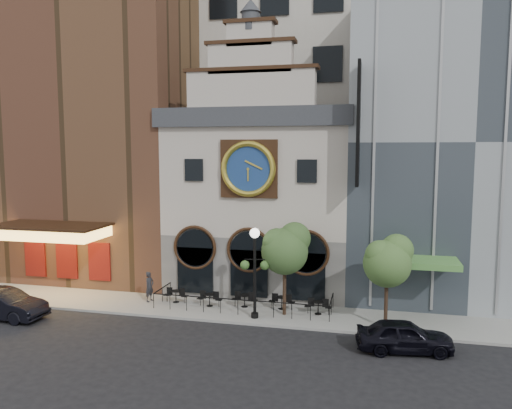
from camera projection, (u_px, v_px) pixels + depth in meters
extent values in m
plane|color=black|center=(232.00, 324.00, 27.93)|extent=(120.00, 120.00, 0.00)
cube|color=gray|center=(244.00, 309.00, 30.34)|extent=(44.00, 5.00, 0.15)
cube|color=#605E5B|center=(263.00, 257.00, 35.43)|extent=(12.00, 8.00, 4.00)
cube|color=#BAB0A3|center=(263.00, 179.00, 34.82)|extent=(12.00, 8.00, 7.00)
cube|color=#2D3035|center=(263.00, 120.00, 34.37)|extent=(12.60, 8.60, 1.20)
cube|color=black|center=(249.00, 169.00, 30.78)|extent=(3.60, 0.25, 3.60)
cylinder|color=navy|center=(248.00, 169.00, 30.64)|extent=(3.10, 0.12, 3.10)
torus|color=gold|center=(248.00, 169.00, 30.56)|extent=(3.46, 0.36, 3.46)
cylinder|color=#2D3035|center=(251.00, 22.00, 30.25)|extent=(1.10, 1.10, 1.10)
cone|color=#2D3035|center=(251.00, 6.00, 30.15)|extent=(1.30, 1.30, 0.80)
cube|color=brown|center=(107.00, 112.00, 39.16)|extent=(14.00, 12.00, 25.00)
cube|color=#FFBF59|center=(51.00, 232.00, 32.63)|extent=(7.00, 3.40, 0.70)
cube|color=black|center=(50.00, 225.00, 32.58)|extent=(7.40, 3.80, 0.15)
cube|color=#65120D|center=(67.00, 260.00, 34.47)|extent=(5.60, 0.15, 2.60)
cube|color=gray|center=(458.00, 143.00, 33.53)|extent=(14.00, 12.00, 20.00)
cube|color=#589945|center=(417.00, 262.00, 27.99)|extent=(4.50, 2.40, 0.35)
cube|color=black|center=(358.00, 124.00, 28.10)|extent=(0.18, 1.60, 7.00)
cube|color=beige|center=(292.00, 35.00, 45.06)|extent=(20.00, 16.00, 40.00)
cylinder|color=black|center=(176.00, 291.00, 31.33)|extent=(0.68, 0.68, 0.03)
cylinder|color=black|center=(176.00, 297.00, 31.37)|extent=(0.06, 0.06, 0.72)
cylinder|color=black|center=(210.00, 294.00, 30.59)|extent=(0.68, 0.68, 0.03)
cylinder|color=black|center=(210.00, 300.00, 30.63)|extent=(0.06, 0.06, 0.72)
cylinder|color=black|center=(244.00, 295.00, 30.43)|extent=(0.68, 0.68, 0.03)
cylinder|color=black|center=(245.00, 301.00, 30.47)|extent=(0.06, 0.06, 0.72)
cylinder|color=black|center=(282.00, 297.00, 30.01)|extent=(0.68, 0.68, 0.03)
cylinder|color=black|center=(282.00, 303.00, 30.05)|extent=(0.06, 0.06, 0.72)
cylinder|color=black|center=(318.00, 302.00, 29.09)|extent=(0.68, 0.68, 0.03)
cylinder|color=black|center=(318.00, 308.00, 29.13)|extent=(0.06, 0.06, 0.72)
imported|color=black|center=(404.00, 336.00, 24.07)|extent=(4.79, 2.43, 1.56)
imported|color=black|center=(4.00, 304.00, 28.80)|extent=(5.22, 2.08, 1.69)
imported|color=#222327|center=(150.00, 287.00, 31.57)|extent=(0.62, 0.79, 1.90)
cylinder|color=black|center=(255.00, 277.00, 28.31)|extent=(0.17, 0.17, 4.73)
cylinder|color=black|center=(255.00, 315.00, 28.56)|extent=(0.42, 0.42, 0.28)
sphere|color=white|center=(255.00, 233.00, 28.03)|extent=(0.57, 0.57, 0.57)
sphere|color=#305B24|center=(245.00, 265.00, 28.26)|extent=(0.53, 0.53, 0.53)
sphere|color=#305B24|center=(265.00, 265.00, 28.20)|extent=(0.53, 0.53, 0.53)
cylinder|color=#382619|center=(284.00, 290.00, 28.97)|extent=(0.21, 0.21, 2.92)
sphere|color=#335421|center=(285.00, 251.00, 28.72)|extent=(2.71, 2.71, 2.71)
sphere|color=#335421|center=(295.00, 238.00, 28.82)|extent=(1.88, 1.88, 1.88)
sphere|color=#335421|center=(277.00, 243.00, 28.55)|extent=(1.67, 1.67, 1.67)
cylinder|color=#382619|center=(386.00, 303.00, 26.84)|extent=(0.20, 0.20, 2.75)
sphere|color=#3C6227|center=(387.00, 264.00, 26.60)|extent=(2.55, 2.55, 2.55)
sphere|color=#3C6227|center=(397.00, 250.00, 26.69)|extent=(1.77, 1.77, 1.77)
sphere|color=#3C6227|center=(380.00, 255.00, 26.44)|extent=(1.57, 1.57, 1.57)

